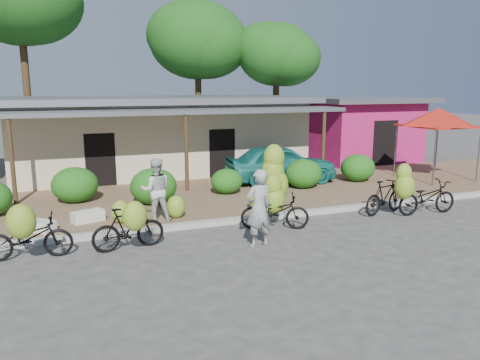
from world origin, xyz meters
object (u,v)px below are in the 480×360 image
Objects in this scene: red_canopy at (439,117)px; sack_near at (88,216)px; bike_right at (390,193)px; bystander at (156,190)px; bike_left at (129,226)px; teal_van at (281,164)px; tree_center_right at (194,38)px; bike_far_right at (427,197)px; sack_far at (40,226)px; bike_far_left at (27,235)px; vendor at (259,208)px; bike_center at (274,195)px; tree_near_right at (273,53)px.

sack_near is at bearing -174.01° from red_canopy.
bike_right is 1.02× the size of bystander.
teal_van is at bearing -56.35° from bike_left.
bike_left reaches higher than sack_near.
tree_center_right reaches higher than teal_van.
bike_far_right reaches higher than sack_far.
bike_left is at bearing 94.13° from bike_far_right.
bike_far_left is at bearing -166.07° from red_canopy.
bike_far_left is 1.03× the size of vendor.
sack_far is at bearing 4.07° from bystander.
bystander is at bearing 88.01° from bike_center.
teal_van is at bearing -7.12° from bike_center.
bike_left is at bearing -111.08° from tree_center_right.
sack_near is 0.45× the size of vendor.
bike_left is 7.72m from bike_right.
red_canopy is 9.53m from bike_center.
bystander reaches higher than bike_far_left.
teal_van reaches higher than sack_near.
vendor is (-7.17, -14.64, -4.70)m from tree_near_right.
bike_left is at bearing -24.88° from vendor.
bike_right is 2.12× the size of sack_near.
tree_center_right reaches higher than bystander.
bystander reaches higher than bike_right.
sack_far is (-9.71, 1.63, -0.42)m from bike_right.
bike_far_right is (2.71, -15.81, -5.94)m from tree_center_right.
tree_near_right is 3.88× the size of vendor.
bike_center is (3.99, 0.57, 0.29)m from bike_left.
tree_center_right is at bearing 8.56° from teal_van.
sack_near is (-6.90, -13.37, -6.19)m from tree_center_right.
tree_center_right is 11.83m from teal_van.
bike_center is at bearing -21.65° from sack_near.
bike_far_right is at bearing -75.61° from bike_center.
tree_near_right is 16.64m from sack_near.
vendor is at bearing -116.09° from tree_near_right.
bike_far_right is at bearing -10.25° from sack_far.
bike_right is (-5.04, -3.54, -1.93)m from red_canopy.
bike_left is 2.84m from sack_far.
bystander is at bearing 63.29° from bike_right.
bike_far_right is at bearing 174.10° from bystander.
bike_left is at bearing -90.33° from bike_far_left.
sack_near is at bearing 117.94° from teal_van.
bike_left is 3.06m from vendor.
tree_center_right is 10.04× the size of sack_near.
bike_far_right is at bearing -14.25° from sack_near.
tree_center_right is 16.27m from sack_near.
tree_center_right is 17.21m from sack_far.
tree_near_right is at bearing -26.57° from tree_center_right.
vendor is 3.27m from bystander.
bike_left is 2.06× the size of sack_near.
tree_near_right is 17.78m from sack_far.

